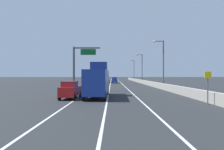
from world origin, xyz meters
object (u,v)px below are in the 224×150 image
Objects in this scene: speed_advisory_sign at (207,85)px; car_blue_2 at (114,80)px; lamp_post_right_second at (161,61)px; car_yellow_1 at (106,80)px; car_red_3 at (70,90)px; lamp_post_right_third at (140,66)px; car_silver_0 at (107,78)px; lamp_post_right_fourth at (133,69)px; overhead_sign_gantry at (77,63)px; box_truck at (97,81)px.

speed_advisory_sign reaches higher than car_blue_2.
lamp_post_right_second is at bearing -68.33° from car_blue_2.
car_yellow_1 reaches higher than car_red_3.
car_blue_2 is at bearing -173.98° from lamp_post_right_third.
car_blue_2 is (2.56, -2.49, -0.05)m from car_yellow_1.
lamp_post_right_second is at bearing -77.18° from car_silver_0.
car_silver_0 is at bearing 154.98° from lamp_post_right_fourth.
box_truck is at bearing -64.89° from overhead_sign_gantry.
car_red_3 is at bearing -110.32° from lamp_post_right_third.
speed_advisory_sign is 74.09m from car_silver_0.
overhead_sign_gantry is 0.78× the size of lamp_post_right_third.
car_blue_2 is (3.07, -30.71, 0.02)m from car_silver_0.
box_truck is at bearing 151.00° from speed_advisory_sign.
overhead_sign_gantry reaches higher than car_yellow_1.
car_silver_0 is 28.23m from car_yellow_1.
lamp_post_right_third is at bearing 61.97° from overhead_sign_gantry.
lamp_post_right_fourth is at bearing 62.31° from car_yellow_1.
overhead_sign_gantry is at bearing -103.10° from car_blue_2.
speed_advisory_sign is 43.29m from car_blue_2.
lamp_post_right_third is 2.37× the size of car_red_3.
speed_advisory_sign is at bearing -93.94° from lamp_post_right_second.
box_truck reaches higher than car_red_3.
lamp_post_right_fourth is (0.27, 24.02, 0.00)m from lamp_post_right_third.
overhead_sign_gantry is at bearing 135.17° from speed_advisory_sign.
car_blue_2 is (-8.97, -0.95, -4.59)m from lamp_post_right_third.
car_red_3 is at bearing -92.06° from car_silver_0.
car_silver_0 is at bearing 102.82° from lamp_post_right_second.
speed_advisory_sign is at bearing -91.19° from lamp_post_right_fourth.
lamp_post_right_third is at bearing -7.64° from car_yellow_1.
lamp_post_right_second is 25.25m from car_blue_2.
lamp_post_right_second reaches higher than car_yellow_1.
lamp_post_right_third is at bearing -90.63° from lamp_post_right_fourth.
lamp_post_right_fourth is 2.27× the size of car_blue_2.
car_yellow_1 is (-10.39, 45.06, -0.74)m from speed_advisory_sign.
car_yellow_1 is 1.00× the size of car_blue_2.
car_blue_2 is 38.66m from car_red_3.
overhead_sign_gantry is 10.74m from car_red_3.
lamp_post_right_third is 42.06m from car_red_3.
lamp_post_right_third is at bearing 88.50° from speed_advisory_sign.
car_red_3 is at bearing -134.11° from lamp_post_right_second.
lamp_post_right_fourth reaches higher than overhead_sign_gantry.
lamp_post_right_fourth is at bearing 73.46° from overhead_sign_gantry.
car_yellow_1 is (4.01, 30.74, -3.70)m from overhead_sign_gantry.
speed_advisory_sign is (14.40, -14.32, -2.96)m from overhead_sign_gantry.
lamp_post_right_second is 1.00× the size of lamp_post_right_third.
lamp_post_right_fourth is 2.37× the size of car_red_3.
lamp_post_right_second is at bearing 86.06° from speed_advisory_sign.
car_yellow_1 is at bearing -88.96° from car_silver_0.
box_truck is at bearing -89.57° from car_silver_0.
lamp_post_right_fourth is 14.34m from car_silver_0.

